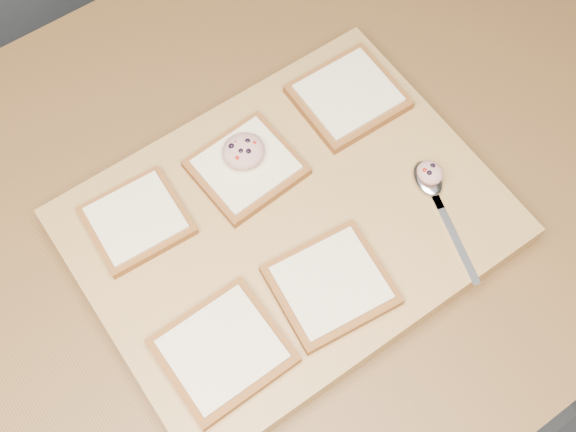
# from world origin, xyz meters

# --- Properties ---
(ground) EXTENTS (4.00, 4.00, 0.00)m
(ground) POSITION_xyz_m (0.00, 0.00, 0.00)
(ground) COLOR #515459
(ground) RESTS_ON ground
(island_counter) EXTENTS (2.00, 0.80, 0.90)m
(island_counter) POSITION_xyz_m (0.00, 0.00, 0.45)
(island_counter) COLOR slate
(island_counter) RESTS_ON ground
(cutting_board) EXTENTS (0.48, 0.36, 0.04)m
(cutting_board) POSITION_xyz_m (-0.07, -0.06, 0.92)
(cutting_board) COLOR tan
(cutting_board) RESTS_ON island_counter
(bread_far_left) EXTENTS (0.11, 0.10, 0.02)m
(bread_far_left) POSITION_xyz_m (-0.22, 0.04, 0.95)
(bread_far_left) COLOR brown
(bread_far_left) RESTS_ON cutting_board
(bread_far_center) EXTENTS (0.12, 0.11, 0.02)m
(bread_far_center) POSITION_xyz_m (-0.08, 0.03, 0.95)
(bread_far_center) COLOR brown
(bread_far_center) RESTS_ON cutting_board
(bread_far_right) EXTENTS (0.12, 0.11, 0.02)m
(bread_far_right) POSITION_xyz_m (0.08, 0.04, 0.95)
(bread_far_right) COLOR brown
(bread_far_right) RESTS_ON cutting_board
(bread_near_left) EXTENTS (0.13, 0.12, 0.02)m
(bread_near_left) POSITION_xyz_m (-0.22, -0.15, 0.95)
(bread_near_left) COLOR brown
(bread_near_left) RESTS_ON cutting_board
(bread_near_center) EXTENTS (0.13, 0.12, 0.02)m
(bread_near_center) POSITION_xyz_m (-0.08, -0.15, 0.95)
(bread_near_center) COLOR brown
(bread_near_center) RESTS_ON cutting_board
(tuna_salad_dollop) EXTENTS (0.05, 0.05, 0.02)m
(tuna_salad_dollop) POSITION_xyz_m (-0.07, 0.04, 0.97)
(tuna_salad_dollop) COLOR #DE968E
(tuna_salad_dollop) RESTS_ON bread_far_center
(spoon) EXTENTS (0.07, 0.16, 0.01)m
(spoon) POSITION_xyz_m (0.09, -0.12, 0.94)
(spoon) COLOR silver
(spoon) RESTS_ON cutting_board
(spoon_salad) EXTENTS (0.03, 0.03, 0.02)m
(spoon_salad) POSITION_xyz_m (0.09, -0.11, 0.96)
(spoon_salad) COLOR #DE968E
(spoon_salad) RESTS_ON spoon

